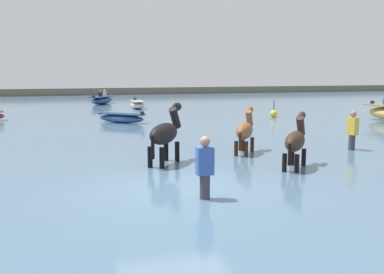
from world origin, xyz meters
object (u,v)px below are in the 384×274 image
(boat_far_inshore, at_px, (122,118))
(boat_far_offshore, at_px, (102,100))
(person_onlooker_left, at_px, (352,135))
(horse_trailing_dark_bay, at_px, (296,143))
(boat_mid_channel, at_px, (137,105))
(horse_flank_chestnut, at_px, (245,132))
(person_wading_mid, at_px, (205,175))
(channel_buoy, at_px, (274,114))
(horse_lead_black, at_px, (165,135))

(boat_far_inshore, xyz_separation_m, boat_far_offshore, (0.16, 12.54, 0.07))
(boat_far_inshore, relative_size, person_onlooker_left, 1.42)
(horse_trailing_dark_bay, relative_size, boat_mid_channel, 0.73)
(boat_far_offshore, bearing_deg, boat_far_inshore, -90.73)
(boat_mid_channel, bearing_deg, horse_flank_chestnut, -88.47)
(boat_far_inshore, distance_m, person_wading_mid, 13.37)
(boat_far_inshore, xyz_separation_m, person_onlooker_left, (6.00, -9.47, 0.25))
(boat_far_offshore, height_order, channel_buoy, boat_far_offshore)
(horse_flank_chestnut, height_order, person_onlooker_left, horse_flank_chestnut)
(boat_far_inshore, relative_size, boat_far_offshore, 0.81)
(horse_lead_black, relative_size, boat_far_inshore, 0.86)
(boat_mid_channel, xyz_separation_m, channel_buoy, (6.05, -7.73, -0.05))
(boat_far_inshore, distance_m, boat_far_offshore, 12.54)
(person_wading_mid, bearing_deg, boat_far_offshore, 89.39)
(horse_lead_black, distance_m, horse_flank_chestnut, 2.78)
(horse_trailing_dark_bay, distance_m, boat_far_inshore, 11.76)
(boat_mid_channel, relative_size, channel_buoy, 2.75)
(boat_far_inshore, height_order, person_onlooker_left, person_onlooker_left)
(channel_buoy, bearing_deg, boat_far_inshore, -178.41)
(horse_flank_chestnut, distance_m, boat_far_offshore, 21.76)
(horse_flank_chestnut, xyz_separation_m, boat_far_offshore, (-2.36, 21.63, -0.35))
(horse_lead_black, xyz_separation_m, horse_flank_chestnut, (2.64, 0.84, -0.13))
(horse_flank_chestnut, distance_m, person_wading_mid, 5.03)
(horse_trailing_dark_bay, relative_size, person_wading_mid, 1.10)
(person_onlooker_left, distance_m, channel_buoy, 9.92)
(horse_flank_chestnut, distance_m, channel_buoy, 10.88)
(person_wading_mid, bearing_deg, boat_far_inshore, 89.49)
(boat_far_offshore, bearing_deg, horse_lead_black, -90.72)
(horse_trailing_dark_bay, distance_m, person_wading_mid, 3.65)
(boat_far_inshore, height_order, channel_buoy, channel_buoy)
(boat_far_offshore, distance_m, person_wading_mid, 25.90)
(boat_mid_channel, distance_m, channel_buoy, 9.82)
(horse_trailing_dark_bay, bearing_deg, boat_mid_channel, 92.57)
(person_wading_mid, bearing_deg, horse_trailing_dark_bay, 33.00)
(boat_mid_channel, xyz_separation_m, boat_far_offshore, (-1.91, 4.58, 0.05))
(boat_far_inshore, distance_m, person_onlooker_left, 11.21)
(boat_far_offshore, xyz_separation_m, person_wading_mid, (-0.28, -25.90, 0.17))
(horse_flank_chestnut, distance_m, boat_far_inshore, 9.44)
(horse_trailing_dark_bay, bearing_deg, channel_buoy, 65.94)
(horse_flank_chestnut, xyz_separation_m, channel_buoy, (5.59, 9.32, -0.45))
(horse_trailing_dark_bay, bearing_deg, boat_far_inshore, 104.46)
(boat_far_offshore, distance_m, person_onlooker_left, 22.76)
(person_wading_mid, relative_size, channel_buoy, 1.83)
(boat_far_inshore, bearing_deg, boat_mid_channel, 75.43)
(boat_far_inshore, bearing_deg, channel_buoy, 1.59)
(horse_lead_black, height_order, person_onlooker_left, horse_lead_black)
(boat_far_offshore, relative_size, person_wading_mid, 1.75)
(boat_far_offshore, relative_size, person_onlooker_left, 1.75)
(boat_far_inshore, xyz_separation_m, boat_mid_channel, (2.07, 7.95, 0.03))
(horse_trailing_dark_bay, distance_m, channel_buoy, 12.72)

